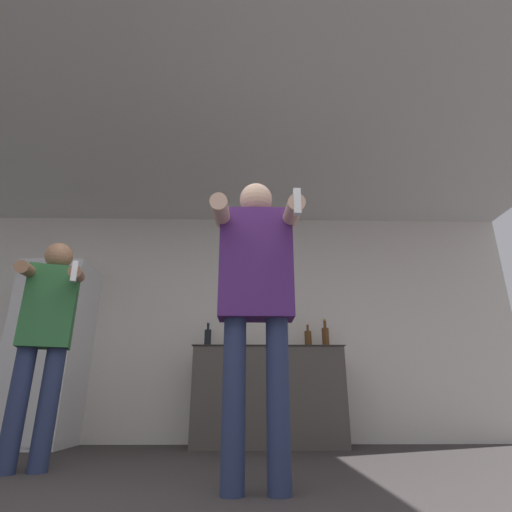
# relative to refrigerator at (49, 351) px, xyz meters

# --- Properties ---
(wall_back) EXTENTS (7.00, 0.06, 2.55)m
(wall_back) POSITION_rel_refrigerator_xyz_m (1.61, 0.34, 0.37)
(wall_back) COLOR silver
(wall_back) RESTS_ON ground_plane
(ceiling_slab) EXTENTS (7.00, 3.52, 0.05)m
(ceiling_slab) POSITION_rel_refrigerator_xyz_m (1.61, -1.19, 1.67)
(ceiling_slab) COLOR silver
(ceiling_slab) RESTS_ON wall_back
(refrigerator) EXTENTS (0.65, 0.65, 1.81)m
(refrigerator) POSITION_rel_refrigerator_xyz_m (0.00, 0.00, 0.00)
(refrigerator) COLOR white
(refrigerator) RESTS_ON ground_plane
(counter) EXTENTS (1.51, 0.59, 0.94)m
(counter) POSITION_rel_refrigerator_xyz_m (2.25, 0.03, -0.43)
(counter) COLOR #47423D
(counter) RESTS_ON ground_plane
(bottle_amber_bourbon) EXTENTS (0.07, 0.07, 0.26)m
(bottle_amber_bourbon) POSITION_rel_refrigerator_xyz_m (2.69, 0.10, 0.14)
(bottle_amber_bourbon) COLOR #563314
(bottle_amber_bourbon) RESTS_ON counter
(bottle_brown_liquor) EXTENTS (0.07, 0.07, 0.23)m
(bottle_brown_liquor) POSITION_rel_refrigerator_xyz_m (1.96, 0.10, 0.12)
(bottle_brown_liquor) COLOR #563314
(bottle_brown_liquor) RESTS_ON counter
(bottle_red_label) EXTENTS (0.07, 0.07, 0.29)m
(bottle_red_label) POSITION_rel_refrigerator_xyz_m (1.61, 0.10, 0.15)
(bottle_red_label) COLOR black
(bottle_red_label) RESTS_ON counter
(bottle_tall_gin) EXTENTS (0.08, 0.08, 0.33)m
(bottle_tall_gin) POSITION_rel_refrigerator_xyz_m (2.88, 0.10, 0.16)
(bottle_tall_gin) COLOR #563314
(bottle_tall_gin) RESTS_ON counter
(person_woman_foreground) EXTENTS (0.49, 0.52, 1.71)m
(person_woman_foreground) POSITION_rel_refrigerator_xyz_m (2.09, -2.03, 0.12)
(person_woman_foreground) COLOR navy
(person_woman_foreground) RESTS_ON ground_plane
(person_man_side) EXTENTS (0.50, 0.56, 1.55)m
(person_man_side) POSITION_rel_refrigerator_xyz_m (0.62, -1.39, -0.01)
(person_man_side) COLOR navy
(person_man_side) RESTS_ON ground_plane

